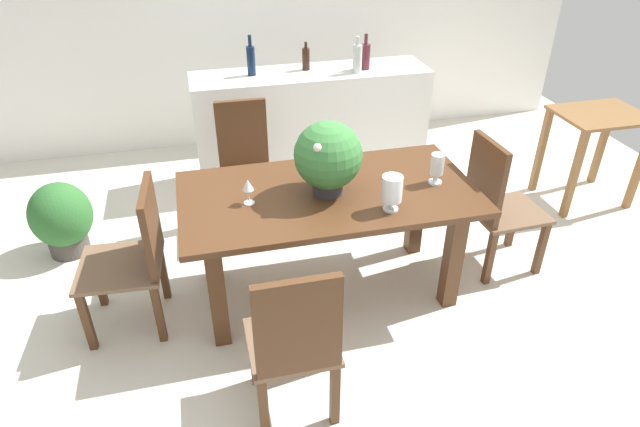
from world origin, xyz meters
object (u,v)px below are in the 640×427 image
at_px(chair_far_left, 245,163).
at_px(wine_bottle_clear, 365,56).
at_px(chair_near_left, 295,342).
at_px(wine_bottle_green, 357,58).
at_px(flower_centerpiece, 328,157).
at_px(side_table, 596,135).
at_px(wine_glass, 248,186).
at_px(crystal_vase_center_near, 437,166).
at_px(kitchen_counter, 311,125).
at_px(chair_foot_end, 496,202).
at_px(wine_bottle_amber, 306,59).
at_px(crystal_vase_left, 392,190).
at_px(chair_head_end, 136,253).
at_px(wine_bottle_tall, 251,60).
at_px(dining_table, 328,210).
at_px(potted_plant_floor, 62,218).

height_order(chair_far_left, wine_bottle_clear, wine_bottle_clear).
bearing_deg(chair_near_left, wine_bottle_green, -112.73).
distance_m(flower_centerpiece, side_table, 2.52).
bearing_deg(wine_glass, chair_far_left, 85.22).
xyz_separation_m(crystal_vase_center_near, wine_bottle_clear, (0.07, 1.66, 0.19)).
bearing_deg(flower_centerpiece, kitchen_counter, 80.49).
bearing_deg(chair_foot_end, wine_bottle_amber, 25.55).
bearing_deg(crystal_vase_left, chair_head_end, 168.96).
bearing_deg(wine_bottle_amber, kitchen_counter, -67.27).
relative_size(wine_bottle_green, wine_bottle_tall, 0.92).
relative_size(chair_head_end, wine_bottle_amber, 4.01).
bearing_deg(chair_foot_end, wine_bottle_clear, 12.15).
bearing_deg(dining_table, wine_bottle_tall, 97.52).
xyz_separation_m(chair_head_end, wine_glass, (0.67, -0.02, 0.36)).
bearing_deg(crystal_vase_center_near, dining_table, 174.99).
xyz_separation_m(wine_bottle_clear, wine_bottle_tall, (-0.95, 0.06, 0.02)).
xyz_separation_m(chair_near_left, wine_glass, (-0.08, 0.90, 0.35)).
xyz_separation_m(flower_centerpiece, wine_bottle_tall, (-0.21, 1.68, 0.09)).
bearing_deg(wine_bottle_tall, dining_table, -82.48).
bearing_deg(wine_bottle_amber, wine_bottle_clear, -11.24).
bearing_deg(kitchen_counter, chair_near_left, -104.57).
bearing_deg(crystal_vase_center_near, kitchen_counter, 102.96).
distance_m(crystal_vase_center_near, potted_plant_floor, 2.63).
xyz_separation_m(flower_centerpiece, crystal_vase_center_near, (0.67, -0.04, -0.12)).
distance_m(wine_bottle_amber, wine_bottle_clear, 0.50).
bearing_deg(chair_head_end, side_table, 104.54).
relative_size(crystal_vase_left, wine_glass, 1.37).
bearing_deg(wine_bottle_green, kitchen_counter, 162.39).
relative_size(chair_far_left, crystal_vase_center_near, 5.12).
height_order(chair_far_left, crystal_vase_left, chair_far_left).
xyz_separation_m(crystal_vase_left, wine_bottle_clear, (0.44, 1.89, 0.18)).
bearing_deg(wine_glass, crystal_vase_center_near, -1.47).
bearing_deg(chair_foot_end, wine_bottle_tall, 36.93).
height_order(dining_table, wine_bottle_tall, wine_bottle_tall).
bearing_deg(kitchen_counter, potted_plant_floor, -159.08).
xyz_separation_m(crystal_vase_left, wine_glass, (-0.76, 0.26, -0.02)).
height_order(chair_near_left, wine_glass, chair_near_left).
relative_size(chair_near_left, wine_bottle_amber, 4.18).
bearing_deg(chair_near_left, kitchen_counter, -104.46).
bearing_deg(potted_plant_floor, crystal_vase_center_near, -21.28).
bearing_deg(wine_bottle_amber, chair_head_end, -129.18).
bearing_deg(crystal_vase_center_near, chair_near_left, -140.49).
xyz_separation_m(wine_bottle_green, side_table, (1.75, -0.86, -0.50)).
bearing_deg(side_table, potted_plant_floor, 177.09).
xyz_separation_m(chair_far_left, wine_bottle_clear, (1.13, 0.67, 0.54)).
xyz_separation_m(dining_table, kitchen_counter, (0.27, 1.64, -0.15)).
bearing_deg(kitchen_counter, dining_table, -99.33).
xyz_separation_m(chair_far_left, wine_bottle_tall, (0.18, 0.73, 0.55)).
height_order(chair_near_left, wine_bottle_amber, wine_bottle_amber).
height_order(crystal_vase_center_near, wine_bottle_clear, wine_bottle_clear).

